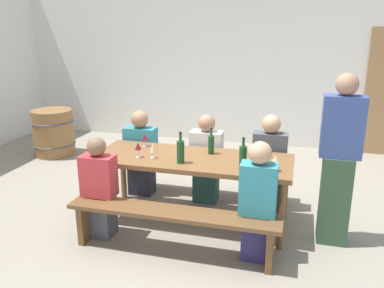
# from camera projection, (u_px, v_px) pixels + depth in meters

# --- Properties ---
(ground_plane) EXTENTS (24.00, 24.00, 0.00)m
(ground_plane) POSITION_uv_depth(u_px,v_px,m) (192.00, 220.00, 4.56)
(ground_plane) COLOR gray
(back_wall) EXTENTS (14.00, 0.20, 3.20)m
(back_wall) POSITION_uv_depth(u_px,v_px,m) (241.00, 56.00, 7.20)
(back_wall) COLOR silver
(back_wall) RESTS_ON ground
(tasting_table) EXTENTS (2.15, 0.84, 0.75)m
(tasting_table) POSITION_uv_depth(u_px,v_px,m) (192.00, 164.00, 4.37)
(tasting_table) COLOR brown
(tasting_table) RESTS_ON ground
(bench_near) EXTENTS (2.05, 0.30, 0.45)m
(bench_near) POSITION_uv_depth(u_px,v_px,m) (172.00, 220.00, 3.80)
(bench_near) COLOR brown
(bench_near) RESTS_ON ground
(bench_far) EXTENTS (2.05, 0.30, 0.45)m
(bench_far) POSITION_uv_depth(u_px,v_px,m) (207.00, 169.00, 5.12)
(bench_far) COLOR brown
(bench_far) RESTS_ON ground
(wine_bottle_0) EXTENTS (0.07, 0.07, 0.30)m
(wine_bottle_0) POSITION_uv_depth(u_px,v_px,m) (211.00, 144.00, 4.44)
(wine_bottle_0) COLOR #194723
(wine_bottle_0) RESTS_ON tasting_table
(wine_bottle_1) EXTENTS (0.07, 0.07, 0.29)m
(wine_bottle_1) POSITION_uv_depth(u_px,v_px,m) (262.00, 161.00, 3.88)
(wine_bottle_1) COLOR #234C2D
(wine_bottle_1) RESTS_ON tasting_table
(wine_bottle_2) EXTENTS (0.08, 0.08, 0.30)m
(wine_bottle_2) POSITION_uv_depth(u_px,v_px,m) (243.00, 155.00, 4.05)
(wine_bottle_2) COLOR #194723
(wine_bottle_2) RESTS_ON tasting_table
(wine_bottle_3) EXTENTS (0.08, 0.08, 0.33)m
(wine_bottle_3) POSITION_uv_depth(u_px,v_px,m) (181.00, 151.00, 4.14)
(wine_bottle_3) COLOR #194723
(wine_bottle_3) RESTS_ON tasting_table
(wine_glass_0) EXTENTS (0.07, 0.07, 0.17)m
(wine_glass_0) POSITION_uv_depth(u_px,v_px,m) (138.00, 147.00, 4.32)
(wine_glass_0) COLOR silver
(wine_glass_0) RESTS_ON tasting_table
(wine_glass_1) EXTENTS (0.08, 0.08, 0.15)m
(wine_glass_1) POSITION_uv_depth(u_px,v_px,m) (145.00, 137.00, 4.71)
(wine_glass_1) COLOR silver
(wine_glass_1) RESTS_ON tasting_table
(wine_glass_2) EXTENTS (0.08, 0.08, 0.17)m
(wine_glass_2) POSITION_uv_depth(u_px,v_px,m) (276.00, 159.00, 3.90)
(wine_glass_2) COLOR silver
(wine_glass_2) RESTS_ON tasting_table
(wine_glass_3) EXTENTS (0.07, 0.07, 0.16)m
(wine_glass_3) POSITION_uv_depth(u_px,v_px,m) (153.00, 148.00, 4.30)
(wine_glass_3) COLOR silver
(wine_glass_3) RESTS_ON tasting_table
(seated_guest_near_0) EXTENTS (0.34, 0.24, 1.07)m
(seated_guest_near_0) POSITION_uv_depth(u_px,v_px,m) (100.00, 190.00, 4.10)
(seated_guest_near_0) COLOR #4A4A55
(seated_guest_near_0) RESTS_ON ground
(seated_guest_near_1) EXTENTS (0.33, 0.24, 1.15)m
(seated_guest_near_1) POSITION_uv_depth(u_px,v_px,m) (258.00, 203.00, 3.68)
(seated_guest_near_1) COLOR navy
(seated_guest_near_1) RESTS_ON ground
(seated_guest_far_0) EXTENTS (0.41, 0.24, 1.11)m
(seated_guest_far_0) POSITION_uv_depth(u_px,v_px,m) (141.00, 155.00, 5.15)
(seated_guest_far_0) COLOR #28283A
(seated_guest_far_0) RESTS_ON ground
(seated_guest_far_1) EXTENTS (0.39, 0.24, 1.10)m
(seated_guest_far_1) POSITION_uv_depth(u_px,v_px,m) (206.00, 161.00, 4.93)
(seated_guest_far_1) COLOR #2A5452
(seated_guest_far_1) RESTS_ON ground
(seated_guest_far_2) EXTENTS (0.39, 0.24, 1.15)m
(seated_guest_far_2) POSITION_uv_depth(u_px,v_px,m) (269.00, 164.00, 4.73)
(seated_guest_far_2) COLOR #3F4D5B
(seated_guest_far_2) RESTS_ON ground
(standing_host) EXTENTS (0.38, 0.24, 1.71)m
(standing_host) POSITION_uv_depth(u_px,v_px,m) (339.00, 163.00, 3.89)
(standing_host) COLOR #335036
(standing_host) RESTS_ON ground
(wine_barrel) EXTENTS (0.70, 0.70, 0.77)m
(wine_barrel) POSITION_uv_depth(u_px,v_px,m) (54.00, 132.00, 6.77)
(wine_barrel) COLOR olive
(wine_barrel) RESTS_ON ground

